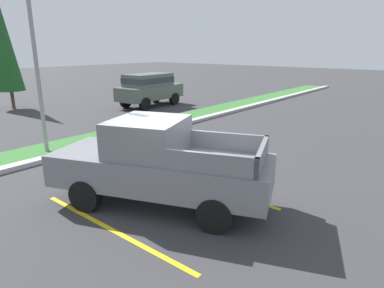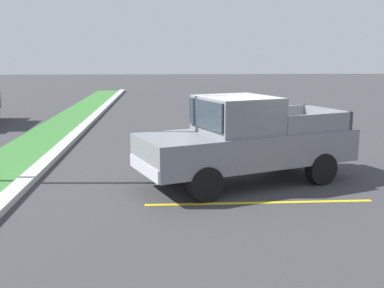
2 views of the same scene
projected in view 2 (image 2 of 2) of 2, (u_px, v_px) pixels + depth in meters
ground_plane at (233, 181)px, 11.40m from camera, size 120.00×120.00×0.00m
parking_line_near at (260, 203)px, 9.70m from camera, size 0.12×4.80×0.01m
parking_line_far at (236, 167)px, 12.74m from camera, size 0.12×4.80×0.01m
curb_strip at (25, 181)px, 11.07m from camera, size 56.00×0.40×0.15m
pickup_truck_main at (245, 141)px, 11.00m from camera, size 3.67×5.55×2.10m
traffic_cone at (250, 145)px, 14.40m from camera, size 0.36×0.36×0.60m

